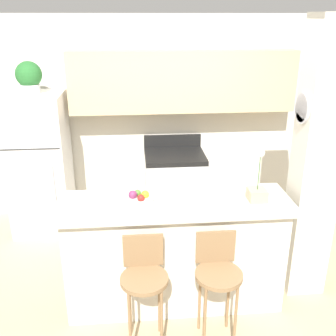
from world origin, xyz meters
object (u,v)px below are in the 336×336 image
bar_stool_left (144,278)px  potted_plant_on_fridge (29,77)px  orchid_vase (257,190)px  bar_stool_right (218,274)px  fruit_bowl (139,199)px  refrigerator (40,164)px  stove_range (175,187)px

bar_stool_left → potted_plant_on_fridge: (-1.19, 2.02, 1.27)m
bar_stool_left → orchid_vase: (1.00, 0.44, 0.51)m
bar_stool_right → bar_stool_left: bearing=180.0°
potted_plant_on_fridge → fruit_bowl: size_ratio=1.54×
bar_stool_right → orchid_vase: orchid_vase is taller
orchid_vase → refrigerator: bearing=144.1°
stove_range → orchid_vase: bearing=-71.7°
bar_stool_left → bar_stool_right: size_ratio=1.00×
orchid_vase → bar_stool_right: bearing=-133.4°
potted_plant_on_fridge → orchid_vase: 2.80m
orchid_vase → fruit_bowl: size_ratio=1.97×
refrigerator → bar_stool_right: bearing=-48.8°
potted_plant_on_fridge → orchid_vase: (2.18, -1.58, -0.76)m
orchid_vase → fruit_bowl: 1.02m
bar_stool_right → stove_range: bearing=93.4°
refrigerator → orchid_vase: size_ratio=3.64×
stove_range → bar_stool_left: (-0.46, -2.06, 0.16)m
potted_plant_on_fridge → bar_stool_left: bearing=-59.6°
stove_range → bar_stool_right: bearing=-86.6°
bar_stool_right → orchid_vase: size_ratio=1.99×
potted_plant_on_fridge → fruit_bowl: (1.17, -1.54, -0.82)m
bar_stool_left → fruit_bowl: fruit_bowl is taller
stove_range → orchid_vase: 1.84m
potted_plant_on_fridge → orchid_vase: size_ratio=0.78×
refrigerator → potted_plant_on_fridge: bearing=116.1°
fruit_bowl → refrigerator: bearing=127.2°
bar_stool_left → refrigerator: bearing=120.4°
refrigerator → fruit_bowl: bearing=-52.8°
refrigerator → bar_stool_left: (1.19, -2.02, -0.23)m
stove_range → bar_stool_left: bearing=-102.6°
bar_stool_left → potted_plant_on_fridge: potted_plant_on_fridge is taller
stove_range → potted_plant_on_fridge: size_ratio=2.95×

